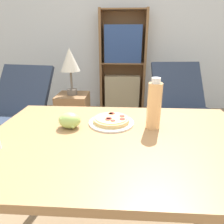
# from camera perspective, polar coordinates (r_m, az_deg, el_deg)

# --- Properties ---
(wall_back) EXTENTS (8.00, 0.05, 2.60)m
(wall_back) POSITION_cam_1_polar(r_m,az_deg,el_deg) (3.45, 2.52, 22.53)
(wall_back) COLOR silver
(wall_back) RESTS_ON ground_plane
(dining_table) EXTENTS (1.27, 0.84, 0.76)m
(dining_table) POSITION_cam_1_polar(r_m,az_deg,el_deg) (0.99, 2.40, -12.21)
(dining_table) COLOR #A37549
(dining_table) RESTS_ON ground_plane
(pizza_on_plate) EXTENTS (0.24, 0.24, 0.04)m
(pizza_on_plate) POSITION_cam_1_polar(r_m,az_deg,el_deg) (1.07, -0.09, -2.51)
(pizza_on_plate) COLOR white
(pizza_on_plate) RESTS_ON dining_table
(grape_bunch) EXTENTS (0.11, 0.09, 0.08)m
(grape_bunch) POSITION_cam_1_polar(r_m,az_deg,el_deg) (1.04, -12.09, -2.41)
(grape_bunch) COLOR #A8CC66
(grape_bunch) RESTS_ON dining_table
(drink_bottle) EXTENTS (0.07, 0.07, 0.26)m
(drink_bottle) POSITION_cam_1_polar(r_m,az_deg,el_deg) (1.01, 11.96, 1.91)
(drink_bottle) COLOR #EFB270
(drink_bottle) RESTS_ON dining_table
(lounge_chair_near) EXTENTS (0.74, 0.85, 0.88)m
(lounge_chair_near) POSITION_cam_1_polar(r_m,az_deg,el_deg) (2.50, -25.27, -2.60)
(lounge_chair_near) COLOR black
(lounge_chair_near) RESTS_ON ground_plane
(lounge_chair_far) EXTENTS (0.71, 0.82, 0.88)m
(lounge_chair_far) POSITION_cam_1_polar(r_m,az_deg,el_deg) (2.68, 18.68, -0.18)
(lounge_chair_far) COLOR black
(lounge_chair_far) RESTS_ON ground_plane
(bookshelf) EXTENTS (0.73, 0.26, 1.59)m
(bookshelf) POSITION_cam_1_polar(r_m,az_deg,el_deg) (3.33, 3.03, 12.67)
(bookshelf) COLOR brown
(bookshelf) RESTS_ON ground_plane
(side_table) EXTENTS (0.34, 0.34, 0.59)m
(side_table) POSITION_cam_1_polar(r_m,az_deg,el_deg) (2.38, -10.78, -1.86)
(side_table) COLOR brown
(side_table) RESTS_ON ground_plane
(table_lamp) EXTENTS (0.21, 0.21, 0.50)m
(table_lamp) POSITION_cam_1_polar(r_m,az_deg,el_deg) (2.22, -11.93, 13.81)
(table_lamp) COLOR #665B51
(table_lamp) RESTS_ON side_table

